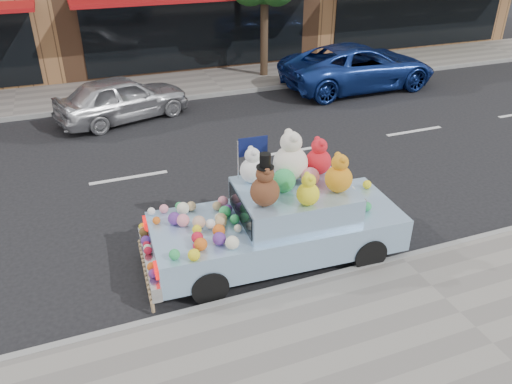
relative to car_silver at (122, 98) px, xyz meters
name	(u,v)px	position (x,y,z in m)	size (l,w,h in m)	color
ground	(285,152)	(3.53, -3.90, -0.66)	(120.00, 120.00, 0.00)	black
near_sidewalk	(459,315)	(3.53, -10.40, -0.60)	(60.00, 3.00, 0.12)	gray
far_sidewalk	(213,82)	(3.53, 2.60, -0.60)	(60.00, 3.00, 0.12)	gray
near_kerb	(401,259)	(3.53, -8.90, -0.60)	(60.00, 0.12, 0.13)	gray
far_kerb	(226,93)	(3.53, 1.10, -0.60)	(60.00, 0.12, 0.13)	gray
car_silver	(122,98)	(0.00, 0.00, 0.00)	(1.56, 3.89, 1.33)	silver
car_blue	(359,67)	(8.13, 0.22, 0.10)	(2.52, 5.46, 1.52)	navy
art_car	(279,218)	(1.58, -7.96, 0.13)	(4.57, 1.99, 2.24)	black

